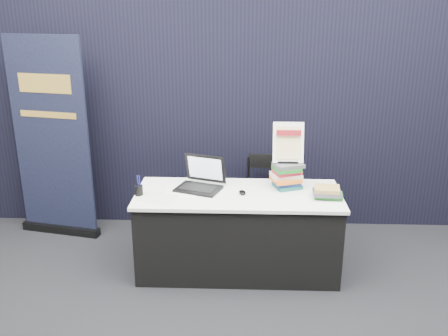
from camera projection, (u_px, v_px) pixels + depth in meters
floor at (237, 303)px, 4.10m from camera, size 8.00×8.00×0.00m
wall_back at (242, 42)px, 7.31m from camera, size 8.00×0.02×3.50m
drape_partition at (240, 116)px, 5.22m from camera, size 6.00×0.08×2.40m
display_table at (238, 231)px, 4.49m from camera, size 1.80×0.75×0.75m
laptop at (199, 181)px, 4.47m from camera, size 0.45×0.42×0.29m
mouse at (242, 192)px, 4.34m from camera, size 0.08×0.11×0.03m
brochure_left at (181, 193)px, 4.36m from camera, size 0.30×0.22×0.00m
brochure_mid at (158, 198)px, 4.26m from camera, size 0.37×0.32×0.00m
brochure_right at (171, 194)px, 4.35m from camera, size 0.33×0.27×0.00m
pen_cup at (139, 190)px, 4.31m from camera, size 0.08×0.08×0.09m
book_stack_tall at (287, 175)px, 4.46m from camera, size 0.29×0.25×0.23m
book_stack_short at (328, 192)px, 4.25m from camera, size 0.23×0.18×0.10m
info_sign at (288, 143)px, 4.39m from camera, size 0.27×0.14×0.37m
pullup_banner at (53, 150)px, 5.04m from camera, size 0.87×0.28×2.05m
stacking_chair at (267, 194)px, 5.06m from camera, size 0.41×0.42×0.86m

